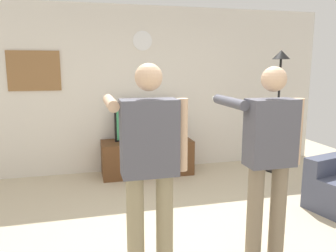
{
  "coord_description": "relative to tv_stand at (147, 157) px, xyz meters",
  "views": [
    {
      "loc": [
        -0.96,
        -2.56,
        1.77
      ],
      "look_at": [
        0.0,
        1.2,
        1.05
      ],
      "focal_mm": 35.62,
      "sensor_mm": 36.0,
      "label": 1
    }
  ],
  "objects": [
    {
      "name": "floor_lamp",
      "position": [
        2.12,
        -0.36,
        1.14
      ],
      "size": [
        0.32,
        0.32,
        1.99
      ],
      "color": "black",
      "rests_on": "ground_plane"
    },
    {
      "name": "person_standing_nearer_couch",
      "position": [
        0.57,
        -2.68,
        0.72
      ],
      "size": [
        0.6,
        0.78,
        1.75
      ],
      "color": "#7A6B56",
      "rests_on": "ground_plane"
    },
    {
      "name": "television",
      "position": [
        -0.0,
        0.05,
        0.56
      ],
      "size": [
        1.01,
        0.07,
        0.56
      ],
      "color": "black",
      "rests_on": "tv_stand"
    },
    {
      "name": "back_wall",
      "position": [
        -0.01,
        0.35,
        1.07
      ],
      "size": [
        6.4,
        0.1,
        2.7
      ],
      "primitive_type": "cube",
      "color": "silver",
      "rests_on": "ground_plane"
    },
    {
      "name": "framed_picture",
      "position": [
        -1.67,
        0.3,
        1.39
      ],
      "size": [
        0.77,
        0.04,
        0.6
      ],
      "primitive_type": "cube",
      "color": "olive"
    },
    {
      "name": "tv_stand",
      "position": [
        0.0,
        0.0,
        0.0
      ],
      "size": [
        1.45,
        0.58,
        0.56
      ],
      "color": "brown",
      "rests_on": "ground_plane"
    },
    {
      "name": "person_standing_nearer_lamp",
      "position": [
        -0.49,
        -2.68,
        0.74
      ],
      "size": [
        0.62,
        0.78,
        1.78
      ],
      "color": "gray",
      "rests_on": "ground_plane"
    },
    {
      "name": "wall_clock",
      "position": [
        -0.0,
        0.29,
        1.86
      ],
      "size": [
        0.31,
        0.03,
        0.31
      ],
      "primitive_type": "cylinder",
      "rotation": [
        1.57,
        0.0,
        0.0
      ],
      "color": "white"
    }
  ]
}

